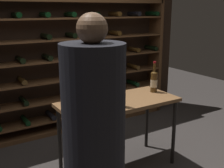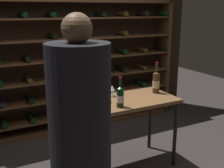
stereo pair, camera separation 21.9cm
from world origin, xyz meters
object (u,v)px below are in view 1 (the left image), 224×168
(wine_bottle_red_label, at_px, (154,81))
(wine_glass_stemmed_center, at_px, (111,89))
(tasting_table, at_px, (119,108))
(person_guest_khaki, at_px, (94,137))
(wine_bottle_gold_foil, at_px, (122,96))
(wine_glass_stemmed_left, at_px, (107,94))
(wine_bottle_amber_reserve, at_px, (92,101))
(wine_rack, at_px, (71,66))

(wine_bottle_red_label, distance_m, wine_glass_stemmed_center, 0.56)
(tasting_table, bearing_deg, wine_bottle_red_label, 6.39)
(person_guest_khaki, height_order, wine_bottle_gold_foil, person_guest_khaki)
(person_guest_khaki, relative_size, wine_glass_stemmed_left, 14.60)
(wine_bottle_gold_foil, bearing_deg, wine_glass_stemmed_center, 75.13)
(person_guest_khaki, distance_m, wine_glass_stemmed_left, 1.21)
(tasting_table, distance_m, wine_bottle_amber_reserve, 0.54)
(wine_glass_stemmed_left, height_order, wine_glass_stemmed_center, wine_glass_stemmed_center)
(wine_bottle_amber_reserve, bearing_deg, wine_bottle_red_label, 14.83)
(person_guest_khaki, bearing_deg, wine_bottle_red_label, 21.07)
(wine_rack, distance_m, wine_bottle_red_label, 1.45)
(wine_rack, xyz_separation_m, person_guest_khaki, (-0.87, -2.38, 0.01))
(tasting_table, distance_m, wine_bottle_gold_foil, 0.29)
(wine_glass_stemmed_center, bearing_deg, wine_rack, 88.89)
(wine_rack, bearing_deg, tasting_table, -91.50)
(person_guest_khaki, xyz_separation_m, wine_bottle_red_label, (1.39, 1.03, -0.02))
(tasting_table, bearing_deg, wine_glass_stemmed_center, 85.77)
(person_guest_khaki, bearing_deg, tasting_table, 33.84)
(wine_glass_stemmed_center, bearing_deg, tasting_table, -94.23)
(wine_rack, bearing_deg, wine_bottle_amber_reserve, -106.59)
(wine_bottle_amber_reserve, bearing_deg, wine_rack, 73.41)
(person_guest_khaki, height_order, wine_bottle_amber_reserve, person_guest_khaki)
(wine_bottle_red_label, distance_m, wine_glass_stemmed_left, 0.70)
(wine_bottle_amber_reserve, xyz_separation_m, wine_glass_stemmed_center, (0.46, 0.38, -0.04))
(wine_rack, relative_size, tasting_table, 2.48)
(wine_rack, distance_m, wine_glass_stemmed_left, 1.40)
(wine_rack, bearing_deg, wine_bottle_red_label, -68.98)
(wine_bottle_red_label, bearing_deg, wine_rack, 111.02)
(wine_bottle_gold_foil, relative_size, wine_bottle_amber_reserve, 0.90)
(wine_bottle_gold_foil, distance_m, wine_bottle_amber_reserve, 0.36)
(wine_bottle_amber_reserve, height_order, wine_glass_stemmed_left, wine_bottle_amber_reserve)
(wine_rack, relative_size, wine_bottle_amber_reserve, 9.22)
(wine_rack, height_order, tasting_table, wine_rack)
(wine_bottle_red_label, relative_size, wine_bottle_amber_reserve, 1.05)
(tasting_table, xyz_separation_m, person_guest_khaki, (-0.83, -0.97, 0.25))
(tasting_table, distance_m, person_guest_khaki, 1.30)
(wine_bottle_gold_foil, bearing_deg, wine_bottle_amber_reserve, -177.75)
(person_guest_khaki, distance_m, wine_glass_stemmed_center, 1.43)
(wine_glass_stemmed_left, xyz_separation_m, wine_glass_stemmed_center, (0.15, 0.16, 0.00))
(tasting_table, bearing_deg, wine_bottle_gold_foil, -114.05)
(wine_glass_stemmed_center, bearing_deg, wine_bottle_gold_foil, -104.87)
(person_guest_khaki, height_order, wine_glass_stemmed_center, person_guest_khaki)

